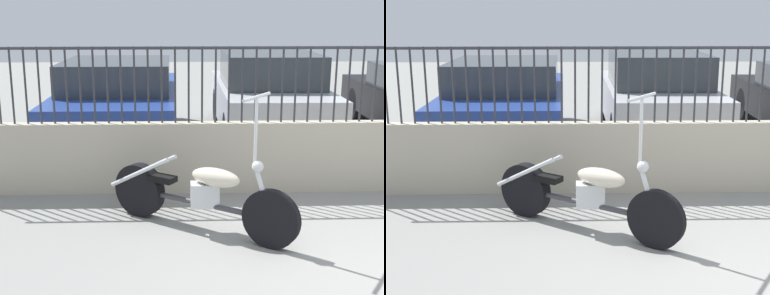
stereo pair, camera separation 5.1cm
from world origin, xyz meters
The scene contains 5 objects.
low_wall centered at (0.00, 2.42, 0.43)m, with size 8.96×0.18×0.86m.
fence_railing centered at (0.00, 2.42, 1.43)m, with size 8.96×0.04×0.89m.
motorcycle_dark_grey centered at (-1.57, 1.28, 0.37)m, with size 1.84×1.33×1.42m.
car_blue centered at (-2.65, 4.99, 0.70)m, with size 1.86×4.37×1.39m.
car_silver centered at (-0.10, 5.49, 0.73)m, with size 1.78×4.30×1.46m.
Camera 2 is at (-1.69, -3.79, 2.13)m, focal length 50.00 mm.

